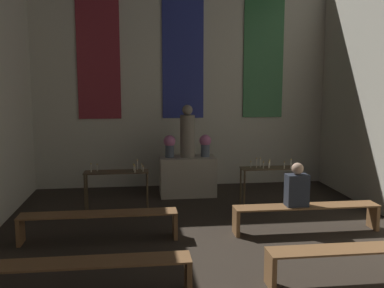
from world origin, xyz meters
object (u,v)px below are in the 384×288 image
Objects in this scene: altar at (188,176)px; pew_third_left at (85,270)px; flower_vase_right at (205,144)px; candle_rack_right at (271,175)px; pew_back_right at (306,212)px; candle_rack_left at (117,179)px; statue at (187,133)px; flower_vase_left at (170,145)px; person_seated at (297,187)px; pew_third_right at (364,256)px; pew_back_left at (99,220)px.

altar reaches higher than pew_third_left.
flower_vase_right is 1.78m from candle_rack_right.
pew_back_right is (1.70, -2.61, -0.09)m from altar.
altar is 2.01m from candle_rack_left.
candle_rack_left is 1.00× the size of candle_rack_right.
statue is at bearing 123.12° from pew_back_right.
candle_rack_left is 2.96m from candle_rack_right.
flower_vase_left reaches higher than candle_rack_left.
person_seated reaches higher than candle_rack_right.
person_seated is (3.00, -1.27, 0.06)m from candle_rack_left.
candle_rack_right reaches higher than candle_rack_left.
pew_third_right is at bearing -64.83° from flower_vase_left.
pew_back_right is (0.22, -1.27, -0.37)m from candle_rack_right.
pew_back_left is (0.00, 1.85, 0.00)m from pew_third_left.
statue is 2.35× the size of flower_vase_right.
person_seated is at bearing -66.62° from flower_vase_right.
candle_rack_right is at bearing 21.74° from pew_back_left.
pew_third_left is 1.85m from pew_back_left.
altar is at bearing 0.00° from flower_vase_left.
person_seated is (3.22, 0.00, 0.43)m from pew_back_left.
pew_back_left is at bearing 151.43° from pew_third_right.
pew_third_left is 3.87m from pew_back_right.
pew_back_left is (-1.70, -2.61, -1.04)m from statue.
statue is 0.47× the size of pew_third_left.
altar is 0.81m from flower_vase_left.
person_seated reaches higher than pew_back_right.
pew_third_left is at bearing -135.54° from candle_rack_right.
flower_vase_right is at bearing 0.00° from statue.
pew_back_left is at bearing -100.00° from candle_rack_left.
candle_rack_left is at bearing 179.96° from candle_rack_right.
flower_vase_right reaches higher than pew_back_left.
candle_rack_left is 3.26m from person_seated.
flower_vase_left is at bearing 180.00° from flower_vase_right.
statue is 4.89m from pew_third_left.
statue is at bearing 110.88° from pew_third_right.
candle_rack_right is 0.48× the size of pew_third_right.
pew_third_left is 1.00× the size of pew_third_right.
pew_third_left is (-2.10, -4.46, -0.79)m from flower_vase_right.
flower_vase_right is at bearing 35.52° from candle_rack_left.
pew_third_right is at bearing -28.57° from pew_back_left.
flower_vase_left is 1.00× the size of flower_vase_right.
statue is (0.00, 0.00, 0.95)m from altar.
altar reaches higher than pew_back_right.
pew_back_left is at bearing -123.12° from altar.
statue is 0.47× the size of pew_back_right.
pew_third_right is 1.00× the size of pew_back_left.
statue reaches higher than candle_rack_right.
flower_vase_left reaches higher than pew_third_right.
flower_vase_left is at bearing 115.17° from pew_third_right.
statue is 1.58× the size of person_seated.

